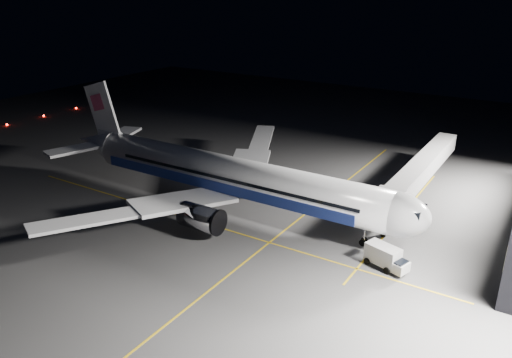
{
  "coord_description": "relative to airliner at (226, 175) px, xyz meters",
  "views": [
    {
      "loc": [
        39.1,
        -55.25,
        31.29
      ],
      "look_at": [
        4.62,
        -0.74,
        6.0
      ],
      "focal_mm": 35.0,
      "sensor_mm": 36.0,
      "label": 1
    }
  ],
  "objects": [
    {
      "name": "guide_line_side",
      "position": [
        23.08,
        10.0,
        -5.16
      ],
      "size": [
        0.25,
        40.0,
        0.01
      ],
      "primitive_type": "cube",
      "color": "gold",
      "rests_on": "ground"
    },
    {
      "name": "jet_bridge",
      "position": [
        23.08,
        18.06,
        -0.58
      ],
      "size": [
        3.6,
        34.4,
        6.3
      ],
      "color": "#B2B2B7",
      "rests_on": "ground"
    },
    {
      "name": "guide_line_cross",
      "position": [
        1.08,
        -6.0,
        -5.16
      ],
      "size": [
        70.0,
        0.25,
        0.01
      ],
      "primitive_type": "cube",
      "color": "gold",
      "rests_on": "ground"
    },
    {
      "name": "safety_cone_a",
      "position": [
        -1.24,
        8.73,
        -4.88
      ],
      "size": [
        0.38,
        0.38,
        0.57
      ],
      "primitive_type": "cone",
      "color": "orange",
      "rests_on": "ground"
    },
    {
      "name": "safety_cone_c",
      "position": [
        5.6,
        14.0,
        -4.83
      ],
      "size": [
        0.45,
        0.45,
        0.68
      ],
      "primitive_type": "cone",
      "color": "orange",
      "rests_on": "ground"
    },
    {
      "name": "safety_cone_b",
      "position": [
        7.08,
        6.22,
        -4.83
      ],
      "size": [
        0.45,
        0.45,
        0.67
      ],
      "primitive_type": "cone",
      "color": "orange",
      "rests_on": "ground"
    },
    {
      "name": "airliner",
      "position": [
        0.0,
        0.0,
        0.0
      ],
      "size": [
        61.48,
        54.22,
        16.64
      ],
      "color": "silver",
      "rests_on": "ground"
    },
    {
      "name": "service_truck",
      "position": [
        25.8,
        -3.9,
        -3.73
      ],
      "size": [
        5.59,
        3.52,
        2.67
      ],
      "rotation": [
        0.0,
        0.0,
        -0.29
      ],
      "color": "silver",
      "rests_on": "ground"
    },
    {
      "name": "baggage_tug",
      "position": [
        -9.91,
        18.05,
        -4.37
      ],
      "size": [
        2.47,
        2.03,
        1.72
      ],
      "rotation": [
        0.0,
        0.0,
        0.06
      ],
      "color": "black",
      "rests_on": "ground"
    },
    {
      "name": "ground",
      "position": [
        1.08,
        0.0,
        -5.16
      ],
      "size": [
        200.0,
        200.0,
        0.0
      ],
      "primitive_type": "plane",
      "color": "#4C4C4F",
      "rests_on": "ground"
    },
    {
      "name": "guide_line_main",
      "position": [
        11.08,
        0.0,
        -5.16
      ],
      "size": [
        0.25,
        80.0,
        0.01
      ],
      "primitive_type": "cube",
      "color": "gold",
      "rests_on": "ground"
    }
  ]
}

